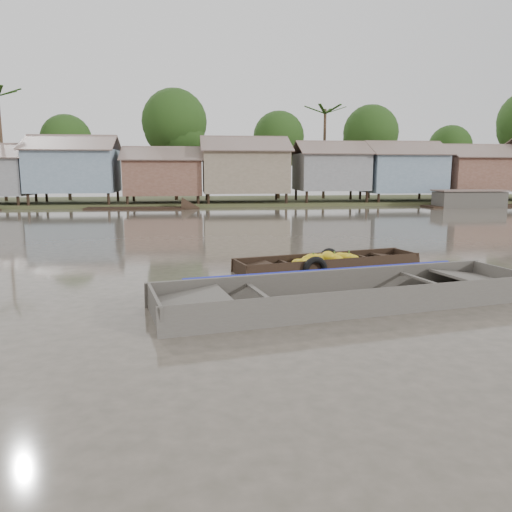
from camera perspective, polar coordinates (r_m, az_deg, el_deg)
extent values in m
plane|color=#464135|center=(10.79, 1.30, -4.99)|extent=(120.00, 120.00, 0.00)
cube|color=#384723|center=(43.44, -5.08, 6.12)|extent=(120.00, 12.00, 0.50)
cube|color=gray|center=(40.82, -20.05, 9.14)|extent=(6.20, 5.20, 3.20)
cube|color=brown|center=(39.50, -20.68, 12.08)|extent=(6.60, 3.02, 1.28)
cube|color=brown|center=(42.24, -19.79, 11.94)|extent=(6.60, 3.02, 1.28)
cube|color=brown|center=(39.89, -10.48, 8.84)|extent=(5.80, 4.60, 2.70)
cube|color=brown|center=(38.67, -10.67, 11.48)|extent=(6.20, 2.67, 1.14)
cube|color=brown|center=(41.15, -10.45, 11.37)|extent=(6.20, 2.67, 1.14)
cube|color=#7F6E57|center=(40.03, -1.33, 9.65)|extent=(6.50, 5.30, 3.30)
cube|color=brown|center=(38.66, -1.12, 12.75)|extent=(6.90, 3.08, 1.31)
cube|color=brown|center=(41.50, -1.54, 12.55)|extent=(6.90, 3.08, 1.31)
cube|color=gray|center=(41.32, 8.51, 9.48)|extent=(5.40, 4.70, 2.90)
cube|color=brown|center=(40.14, 9.07, 12.17)|extent=(5.80, 2.73, 1.17)
cube|color=brown|center=(42.58, 8.11, 12.05)|extent=(5.80, 2.73, 1.17)
cube|color=gray|center=(43.31, 16.27, 9.08)|extent=(6.00, 5.00, 3.10)
cube|color=brown|center=(42.11, 17.14, 11.75)|extent=(6.40, 2.90, 1.24)
cube|color=brown|center=(44.59, 15.70, 11.68)|extent=(6.40, 2.90, 1.24)
cube|color=brown|center=(46.26, 23.77, 8.60)|extent=(5.70, 4.90, 2.80)
cube|color=brown|center=(45.15, 24.80, 10.88)|extent=(6.10, 2.85, 1.21)
cube|color=brown|center=(47.43, 23.10, 10.90)|extent=(6.10, 2.85, 1.21)
cylinder|color=#473323|center=(45.55, -20.63, 8.80)|extent=(0.28, 0.28, 4.90)
sphere|color=black|center=(45.61, -20.85, 12.31)|extent=(4.20, 4.20, 4.20)
cylinder|color=#473323|center=(43.35, -9.18, 10.20)|extent=(0.28, 0.28, 6.30)
sphere|color=black|center=(43.53, -9.31, 14.94)|extent=(5.40, 5.40, 5.40)
cylinder|color=#473323|center=(44.96, 2.59, 9.62)|extent=(0.28, 0.28, 5.25)
sphere|color=black|center=(45.05, 2.62, 13.44)|extent=(4.50, 4.50, 4.50)
cylinder|color=#473323|center=(46.02, 12.82, 9.61)|extent=(0.28, 0.28, 5.60)
sphere|color=black|center=(46.14, 12.97, 13.59)|extent=(4.80, 4.80, 4.80)
cylinder|color=#473323|center=(50.19, 21.12, 8.60)|extent=(0.28, 0.28, 4.55)
sphere|color=black|center=(50.23, 21.31, 11.56)|extent=(3.90, 3.90, 3.90)
cylinder|color=#473323|center=(46.51, -27.04, 10.90)|extent=(0.24, 0.24, 9.00)
cylinder|color=#473323|center=(45.33, 7.80, 11.28)|extent=(0.24, 0.24, 8.00)
cube|color=black|center=(14.28, 8.23, -1.76)|extent=(5.36, 2.28, 0.08)
cube|color=black|center=(14.73, 7.15, -0.55)|extent=(5.26, 1.47, 0.50)
cube|color=black|center=(13.75, 9.43, -1.35)|extent=(5.26, 1.47, 0.50)
cube|color=black|center=(15.69, 16.66, -0.25)|extent=(0.35, 1.15, 0.47)
cube|color=black|center=(15.41, 15.32, -0.14)|extent=(1.14, 1.20, 0.19)
cube|color=black|center=(13.15, -1.80, -1.73)|extent=(0.35, 1.15, 0.47)
cube|color=black|center=(13.30, 0.06, -1.33)|extent=(1.14, 1.20, 0.19)
cube|color=black|center=(13.65, 3.65, -0.89)|extent=(0.37, 1.11, 0.05)
cube|color=black|center=(14.87, 12.49, -0.22)|extent=(0.37, 1.11, 0.05)
ellipsoid|color=gold|center=(13.69, 6.52, -1.18)|extent=(0.48, 0.38, 0.26)
ellipsoid|color=gold|center=(14.02, 6.42, -0.25)|extent=(0.49, 0.40, 0.27)
ellipsoid|color=gold|center=(13.73, 6.06, -0.91)|extent=(0.49, 0.40, 0.27)
ellipsoid|color=gold|center=(14.77, 10.45, -0.16)|extent=(0.48, 0.39, 0.26)
ellipsoid|color=gold|center=(13.81, 5.44, -0.81)|extent=(0.49, 0.40, 0.27)
ellipsoid|color=gold|center=(13.78, 5.15, -1.17)|extent=(0.38, 0.31, 0.21)
ellipsoid|color=gold|center=(13.76, 6.42, -0.87)|extent=(0.44, 0.35, 0.24)
ellipsoid|color=gold|center=(13.57, 5.83, -1.44)|extent=(0.39, 0.31, 0.21)
ellipsoid|color=gold|center=(14.33, 9.57, -0.07)|extent=(0.45, 0.36, 0.24)
ellipsoid|color=gold|center=(14.32, 6.78, -0.15)|extent=(0.39, 0.31, 0.21)
ellipsoid|color=gold|center=(13.92, 4.85, -0.80)|extent=(0.45, 0.36, 0.24)
ellipsoid|color=gold|center=(14.00, 9.22, -0.90)|extent=(0.40, 0.32, 0.21)
ellipsoid|color=gold|center=(14.28, 8.21, 0.17)|extent=(0.38, 0.30, 0.20)
ellipsoid|color=gold|center=(14.35, 7.29, -0.30)|extent=(0.40, 0.32, 0.22)
ellipsoid|color=gold|center=(14.15, 9.21, -0.38)|extent=(0.43, 0.34, 0.23)
ellipsoid|color=gold|center=(14.66, 8.52, -0.30)|extent=(0.41, 0.33, 0.22)
ellipsoid|color=gold|center=(14.29, 7.35, -0.20)|extent=(0.44, 0.35, 0.24)
ellipsoid|color=gold|center=(14.62, 8.46, -0.28)|extent=(0.42, 0.34, 0.23)
ellipsoid|color=gold|center=(14.75, 9.81, -0.33)|extent=(0.43, 0.34, 0.23)
ellipsoid|color=gold|center=(13.97, 5.97, -0.38)|extent=(0.42, 0.34, 0.23)
ellipsoid|color=gold|center=(14.46, 11.00, -0.33)|extent=(0.45, 0.36, 0.24)
ellipsoid|color=gold|center=(14.04, 7.69, -0.24)|extent=(0.46, 0.37, 0.25)
ellipsoid|color=gold|center=(13.67, 6.35, -1.13)|extent=(0.48, 0.39, 0.26)
ellipsoid|color=gold|center=(14.02, 8.25, -0.05)|extent=(0.47, 0.38, 0.25)
ellipsoid|color=gold|center=(14.29, 10.10, -0.04)|extent=(0.38, 0.31, 0.21)
ellipsoid|color=gold|center=(14.15, 8.70, -0.19)|extent=(0.44, 0.35, 0.24)
cylinder|color=#3F6626|center=(13.96, 6.57, 0.04)|extent=(0.04, 0.04, 0.17)
cylinder|color=#3F6626|center=(14.28, 8.94, 0.21)|extent=(0.04, 0.04, 0.17)
cylinder|color=#3F6626|center=(14.53, 10.57, 0.32)|extent=(0.04, 0.04, 0.17)
torus|color=black|center=(14.97, 8.30, -0.33)|extent=(0.68, 0.33, 0.66)
torus|color=black|center=(13.31, 6.77, -1.57)|extent=(0.74, 0.35, 0.72)
cube|color=#4A443E|center=(10.69, 10.52, -5.74)|extent=(8.20, 3.22, 0.08)
cube|color=#4A443E|center=(11.47, 8.22, -3.14)|extent=(8.07, 1.73, 0.65)
cube|color=#4A443E|center=(9.80, 13.31, -5.54)|extent=(8.07, 1.73, 0.65)
cube|color=#4A443E|center=(13.00, 26.30, -2.54)|extent=(0.44, 1.97, 0.62)
cube|color=#4A443E|center=(12.51, 24.04, -2.45)|extent=(1.69, 1.96, 0.25)
cube|color=#4A443E|center=(9.43, -11.50, -6.09)|extent=(0.44, 1.97, 0.62)
cube|color=#4A443E|center=(9.50, -7.32, -5.34)|extent=(1.69, 1.96, 0.25)
cube|color=#4A443E|center=(9.83, 0.70, -4.43)|extent=(0.47, 1.91, 0.05)
cube|color=#4A443E|center=(11.62, 18.93, -2.75)|extent=(0.47, 1.91, 0.05)
cube|color=#665E54|center=(10.68, 10.53, -5.47)|extent=(6.29, 2.70, 0.02)
cube|color=#0F189E|center=(11.47, 8.11, -1.86)|extent=(6.52, 1.36, 0.16)
torus|color=olive|center=(11.11, 17.53, -5.02)|extent=(0.46, 0.46, 0.07)
torus|color=olive|center=(11.10, 17.54, -4.80)|extent=(0.37, 0.37, 0.07)
cube|color=black|center=(36.82, -13.51, 5.16)|extent=(7.22, 2.10, 0.35)
cube|color=black|center=(41.74, 24.55, 5.06)|extent=(9.29, 2.33, 0.35)
cube|color=black|center=(40.92, 23.17, 5.93)|extent=(5.00, 2.00, 1.20)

